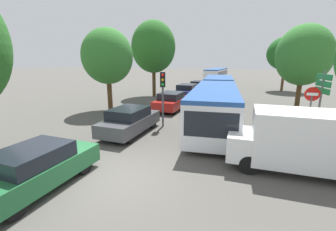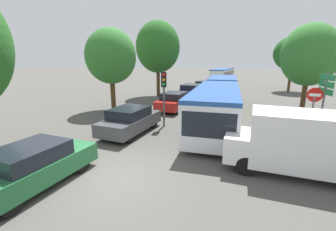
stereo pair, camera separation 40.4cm
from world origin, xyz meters
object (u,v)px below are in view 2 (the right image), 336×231
at_px(traffic_light, 164,87).
at_px(city_bus_rear, 223,74).
at_px(tree_right_mid, 310,55).
at_px(queued_car_navy, 191,91).
at_px(white_van, 303,142).
at_px(queued_car_red, 174,101).
at_px(tree_right_far, 293,53).
at_px(articulated_bus, 219,96).
at_px(no_entry_sign, 313,107).
at_px(direction_sign_post, 325,92).
at_px(tree_left_far, 158,47).
at_px(queued_car_green, 33,166).
at_px(queued_car_black, 203,86).
at_px(queued_car_graphite, 130,120).
at_px(tree_left_mid, 111,56).

bearing_deg(traffic_light, city_bus_rear, 162.55).
distance_m(city_bus_rear, tree_right_mid, 25.55).
xyz_separation_m(city_bus_rear, queued_car_navy, (-0.22, -21.48, -0.63)).
bearing_deg(white_van, queued_car_red, -47.41).
xyz_separation_m(city_bus_rear, tree_right_far, (10.35, -11.29, 3.50)).
bearing_deg(city_bus_rear, traffic_light, -174.96).
distance_m(articulated_bus, no_entry_sign, 6.83).
height_order(queued_car_red, direction_sign_post, direction_sign_post).
xyz_separation_m(city_bus_rear, queued_car_red, (0.08, -27.67, -0.65)).
height_order(tree_left_far, tree_right_far, tree_left_far).
bearing_deg(no_entry_sign, queued_car_green, -49.38).
bearing_deg(tree_right_far, queued_car_black, -155.64).
xyz_separation_m(articulated_bus, tree_right_mid, (6.34, 4.80, 3.03)).
xyz_separation_m(traffic_light, direction_sign_post, (8.40, 0.34, 0.07)).
bearing_deg(queued_car_black, tree_left_far, 144.35).
height_order(traffic_light, tree_right_far, tree_right_far).
relative_size(queued_car_graphite, queued_car_red, 1.01).
height_order(articulated_bus, queued_car_navy, articulated_bus).
height_order(queued_car_green, tree_left_mid, tree_left_mid).
bearing_deg(white_van, queued_car_green, 25.84).
xyz_separation_m(city_bus_rear, traffic_light, (1.12, -32.40, 1.09)).
height_order(queued_car_graphite, queued_car_navy, queued_car_navy).
height_order(white_van, traffic_light, traffic_light).
height_order(queued_car_navy, tree_right_far, tree_right_far).
distance_m(articulated_bus, tree_left_mid, 9.10).
relative_size(no_entry_sign, tree_right_mid, 0.40).
height_order(city_bus_rear, no_entry_sign, no_entry_sign).
xyz_separation_m(white_van, no_entry_sign, (0.91, 3.73, 0.64)).
bearing_deg(tree_left_mid, tree_right_far, 50.61).
height_order(queued_car_red, tree_left_mid, tree_left_mid).
distance_m(queued_car_black, traffic_light, 16.51).
height_order(city_bus_rear, tree_left_far, tree_left_far).
distance_m(queued_car_red, traffic_light, 5.15).
relative_size(queued_car_red, queued_car_black, 1.03).
bearing_deg(queued_car_navy, tree_right_far, -44.81).
bearing_deg(tree_left_far, queued_car_black, 53.10).
relative_size(queued_car_black, tree_left_mid, 0.64).
xyz_separation_m(queued_car_red, tree_left_far, (-4.23, 6.25, 4.71)).
xyz_separation_m(queued_car_graphite, tree_right_mid, (10.33, 11.12, 3.71)).
bearing_deg(traffic_light, queued_car_red, 173.01).
bearing_deg(no_entry_sign, direction_sign_post, 126.92).
bearing_deg(queued_car_navy, queued_car_black, 0.09).
relative_size(queued_car_black, traffic_light, 1.23).
bearing_deg(direction_sign_post, articulated_bus, -46.64).
bearing_deg(no_entry_sign, queued_car_graphite, -78.16).
height_order(city_bus_rear, queued_car_black, city_bus_rear).
bearing_deg(queued_car_navy, no_entry_sign, -138.48).
bearing_deg(queued_car_red, tree_left_mid, 112.95).
height_order(queued_car_graphite, tree_left_mid, tree_left_mid).
height_order(queued_car_green, tree_right_mid, tree_right_mid).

